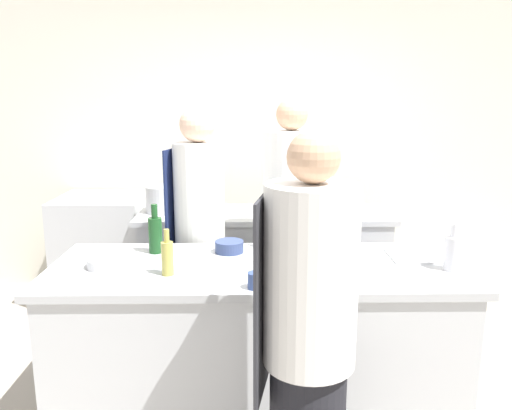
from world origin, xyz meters
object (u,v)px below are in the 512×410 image
object	(u,v)px
chef_at_pass_far	(200,238)
cup	(255,280)
chef_at_prep_near	(308,346)
bowl_prep_small	(107,262)
chef_at_stove	(291,234)
bowl_ceramic_blue	(283,255)
oven_range	(105,249)
bottle_sauce	(453,252)
bowl_mixing_large	(229,247)
stockpot	(163,199)
bottle_vinegar	(155,234)
bottle_cooking_oil	(167,257)
bottle_olive_oil	(273,230)
bottle_wine	(310,242)
bottle_water	(295,254)

from	to	relation	value
chef_at_pass_far	cup	distance (m)	1.02
chef_at_prep_near	bowl_prep_small	xyz separation A→B (m)	(-0.97, 0.72, 0.10)
chef_at_stove	bowl_ceramic_blue	size ratio (longest dim) A/B	10.51
oven_range	bottle_sauce	world-z (taller)	bottle_sauce
chef_at_pass_far	bowl_ceramic_blue	xyz separation A→B (m)	(0.51, -0.53, 0.05)
chef_at_prep_near	bowl_mixing_large	world-z (taller)	chef_at_prep_near
stockpot	bowl_prep_small	bearing A→B (deg)	-93.53
chef_at_stove	bowl_ceramic_blue	distance (m)	0.59
chef_at_stove	bottle_vinegar	distance (m)	0.94
bottle_cooking_oil	bowl_prep_small	size ratio (longest dim) A/B	1.18
bottle_olive_oil	bottle_cooking_oil	world-z (taller)	bottle_olive_oil
chef_at_prep_near	bottle_wine	size ratio (longest dim) A/B	6.89
oven_range	bowl_mixing_large	xyz separation A→B (m)	(1.16, -1.49, 0.47)
chef_at_pass_far	bowl_mixing_large	size ratio (longest dim) A/B	10.50
chef_at_stove	bottle_vinegar	xyz separation A→B (m)	(-0.81, -0.45, 0.13)
cup	bottle_olive_oil	bearing A→B (deg)	79.64
chef_at_stove	bottle_water	size ratio (longest dim) A/B	5.68
chef_at_stove	bowl_mixing_large	world-z (taller)	chef_at_stove
bottle_vinegar	bowl_ceramic_blue	world-z (taller)	bottle_vinegar
chef_at_pass_far	stockpot	bearing A→B (deg)	44.07
chef_at_pass_far	bottle_cooking_oil	world-z (taller)	chef_at_pass_far
chef_at_prep_near	cup	world-z (taller)	chef_at_prep_near
chef_at_prep_near	bottle_wine	world-z (taller)	chef_at_prep_near
oven_range	bottle_cooking_oil	xyz separation A→B (m)	(0.87, -1.86, 0.53)
chef_at_stove	chef_at_pass_far	bearing A→B (deg)	-90.33
bottle_olive_oil	cup	size ratio (longest dim) A/B	3.75
chef_at_stove	bowl_mixing_large	xyz separation A→B (m)	(-0.39, -0.45, 0.05)
chef_at_stove	bottle_water	distance (m)	0.89
chef_at_prep_near	chef_at_pass_far	distance (m)	1.48
bottle_wine	bottle_sauce	size ratio (longest dim) A/B	0.99
stockpot	bottle_cooking_oil	bearing A→B (deg)	-79.51
bowl_prep_small	bottle_wine	bearing A→B (deg)	5.98
chef_at_stove	bowl_prep_small	size ratio (longest dim) A/B	8.82
bottle_olive_oil	bottle_vinegar	xyz separation A→B (m)	(-0.68, -0.06, -0.00)
cup	stockpot	size ratio (longest dim) A/B	0.30
bottle_olive_oil	bottle_vinegar	size ratio (longest dim) A/B	1.03
bottle_wine	bottle_water	world-z (taller)	bottle_water
chef_at_pass_far	bottle_vinegar	size ratio (longest dim) A/B	6.09
bowl_mixing_large	oven_range	bearing A→B (deg)	127.97
bottle_vinegar	bowl_mixing_large	xyz separation A→B (m)	(0.42, 0.00, -0.08)
oven_range	bottle_olive_oil	world-z (taller)	bottle_olive_oil
bottle_wine	chef_at_prep_near	bearing A→B (deg)	-97.14
bottle_wine	cup	world-z (taller)	bottle_wine
chef_at_prep_near	bowl_prep_small	size ratio (longest dim) A/B	8.30
chef_at_pass_far	bottle_vinegar	xyz separation A→B (m)	(-0.21, -0.40, 0.14)
cup	bottle_vinegar	bearing A→B (deg)	135.19
bottle_olive_oil	bottle_water	bearing A→B (deg)	-80.60
bottle_wine	bowl_mixing_large	size ratio (longest dim) A/B	1.47
bottle_water	bowl_mixing_large	size ratio (longest dim) A/B	1.90
oven_range	bottle_olive_oil	distance (m)	2.08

